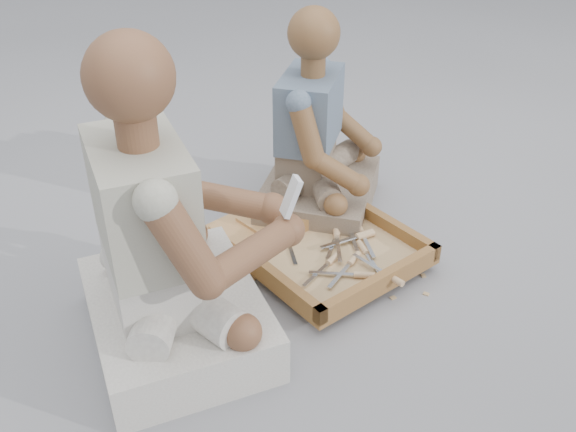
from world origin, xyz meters
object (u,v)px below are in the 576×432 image
carved_panel (251,240)px  tool_tray (338,257)px  craftsman (167,251)px  companion (317,148)px

carved_panel → tool_tray: size_ratio=0.86×
craftsman → companion: size_ratio=1.18×
companion → carved_panel: bearing=-29.5°
craftsman → carved_panel: bearing=135.2°
carved_panel → tool_tray: (0.19, -0.30, 0.04)m
craftsman → companion: bearing=126.3°
carved_panel → tool_tray: tool_tray is taller
tool_tray → craftsman: bearing=-177.2°
tool_tray → craftsman: 0.67m
tool_tray → craftsman: craftsman is taller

